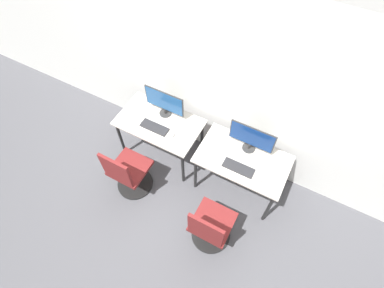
% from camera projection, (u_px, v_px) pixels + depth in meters
% --- Properties ---
extents(ground_plane, '(20.00, 20.00, 0.00)m').
position_uv_depth(ground_plane, '(188.00, 186.00, 4.10)').
color(ground_plane, '#4C4C51').
extents(wall_back, '(12.00, 0.05, 2.80)m').
position_uv_depth(wall_back, '(219.00, 75.00, 3.31)').
color(wall_back, silver).
rests_on(wall_back, ground_plane).
extents(desk_left, '(1.08, 0.64, 0.71)m').
position_uv_depth(desk_left, '(160.00, 126.00, 3.89)').
color(desk_left, '#BCB7AD').
rests_on(desk_left, ground_plane).
extents(monitor_left, '(0.54, 0.16, 0.39)m').
position_uv_depth(monitor_left, '(164.00, 102.00, 3.72)').
color(monitor_left, '#2D2D2D').
rests_on(monitor_left, desk_left).
extents(keyboard_left, '(0.37, 0.13, 0.02)m').
position_uv_depth(keyboard_left, '(154.00, 127.00, 3.76)').
color(keyboard_left, '#262628').
rests_on(keyboard_left, desk_left).
extents(mouse_left, '(0.06, 0.09, 0.03)m').
position_uv_depth(mouse_left, '(172.00, 135.00, 3.69)').
color(mouse_left, silver).
rests_on(mouse_left, desk_left).
extents(office_chair_left, '(0.48, 0.48, 0.91)m').
position_uv_depth(office_chair_left, '(128.00, 174.00, 3.77)').
color(office_chair_left, black).
rests_on(office_chair_left, ground_plane).
extents(desk_right, '(1.08, 0.64, 0.71)m').
position_uv_depth(desk_right, '(242.00, 162.00, 3.58)').
color(desk_right, '#BCB7AD').
rests_on(desk_right, ground_plane).
extents(monitor_right, '(0.54, 0.16, 0.39)m').
position_uv_depth(monitor_right, '(252.00, 138.00, 3.42)').
color(monitor_right, '#2D2D2D').
rests_on(monitor_right, desk_right).
extents(keyboard_right, '(0.37, 0.13, 0.02)m').
position_uv_depth(keyboard_right, '(238.00, 168.00, 3.43)').
color(keyboard_right, '#262628').
rests_on(keyboard_right, desk_right).
extents(mouse_right, '(0.06, 0.09, 0.03)m').
position_uv_depth(mouse_right, '(260.00, 179.00, 3.34)').
color(mouse_right, silver).
rests_on(mouse_right, desk_right).
extents(office_chair_right, '(0.48, 0.48, 0.91)m').
position_uv_depth(office_chair_right, '(210.00, 228.00, 3.38)').
color(office_chair_right, black).
rests_on(office_chair_right, ground_plane).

